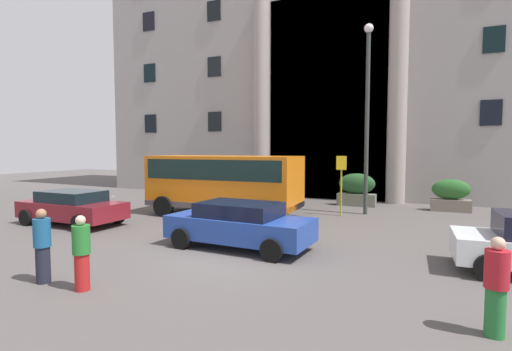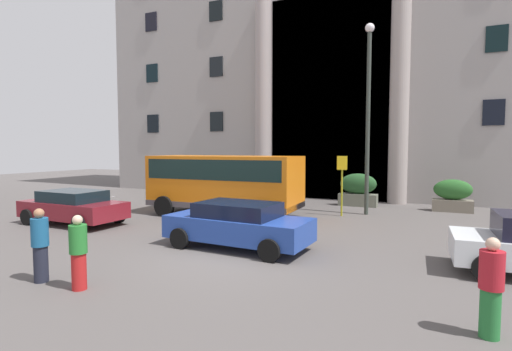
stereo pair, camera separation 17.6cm
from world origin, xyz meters
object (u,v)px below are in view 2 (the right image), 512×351
(hedge_planter_far_west, at_px, (172,187))
(lamppost_plaza_centre, at_px, (368,106))
(bus_stop_sign, at_px, (342,179))
(parked_hatchback_near, at_px, (73,207))
(orange_minibus, at_px, (225,180))
(pedestrian_woman_dark_dress, at_px, (78,252))
(hedge_planter_far_east, at_px, (358,190))
(pedestrian_child_trailing, at_px, (491,288))
(pedestrian_woman_with_bag, at_px, (40,245))
(motorcycle_far_end, at_px, (100,206))
(scooter_by_planter, at_px, (257,219))
(hedge_planter_entrance_right, at_px, (453,196))
(parked_sedan_far, at_px, (238,224))

(hedge_planter_far_west, xyz_separation_m, lamppost_plaza_centre, (12.25, -2.15, 4.28))
(bus_stop_sign, xyz_separation_m, parked_hatchback_near, (-9.22, -6.15, -0.94))
(orange_minibus, distance_m, lamppost_plaza_centre, 7.14)
(pedestrian_woman_dark_dress, bearing_deg, hedge_planter_far_west, -139.91)
(bus_stop_sign, relative_size, hedge_planter_far_east, 1.37)
(pedestrian_child_trailing, xyz_separation_m, pedestrian_woman_with_bag, (-8.74, -1.15, 0.03))
(pedestrian_woman_dark_dress, bearing_deg, motorcycle_far_end, -125.98)
(lamppost_plaza_centre, bearing_deg, parked_hatchback_near, -145.27)
(scooter_by_planter, height_order, pedestrian_woman_with_bag, pedestrian_woman_with_bag)
(hedge_planter_far_west, bearing_deg, hedge_planter_far_east, 1.70)
(hedge_planter_entrance_right, xyz_separation_m, pedestrian_child_trailing, (-0.08, -13.40, 0.06))
(motorcycle_far_end, bearing_deg, hedge_planter_entrance_right, 17.61)
(orange_minibus, relative_size, parked_hatchback_near, 1.56)
(hedge_planter_far_east, xyz_separation_m, hedge_planter_entrance_right, (4.36, 0.00, -0.08))
(bus_stop_sign, bearing_deg, parked_sedan_far, -103.96)
(scooter_by_planter, bearing_deg, bus_stop_sign, 62.49)
(pedestrian_woman_with_bag, distance_m, lamppost_plaza_centre, 13.75)
(bus_stop_sign, bearing_deg, pedestrian_woman_dark_dress, -105.77)
(hedge_planter_entrance_right, relative_size, hedge_planter_far_west, 0.86)
(hedge_planter_far_west, bearing_deg, orange_minibus, -37.44)
(hedge_planter_entrance_right, bearing_deg, parked_sedan_far, -121.42)
(orange_minibus, distance_m, bus_stop_sign, 5.14)
(hedge_planter_far_east, bearing_deg, hedge_planter_far_west, -178.30)
(scooter_by_planter, relative_size, pedestrian_woman_with_bag, 1.21)
(hedge_planter_far_west, distance_m, parked_hatchback_near, 9.42)
(parked_sedan_far, height_order, scooter_by_planter, parked_sedan_far)
(pedestrian_woman_dark_dress, bearing_deg, pedestrian_woman_with_bag, -79.46)
(motorcycle_far_end, bearing_deg, hedge_planter_far_west, 91.52)
(hedge_planter_far_east, xyz_separation_m, lamppost_plaza_centre, (0.79, -2.49, 4.03))
(orange_minibus, xyz_separation_m, parked_hatchback_near, (-4.48, -4.13, -0.89))
(orange_minibus, height_order, hedge_planter_entrance_right, orange_minibus)
(scooter_by_planter, distance_m, lamppost_plaza_centre, 7.55)
(lamppost_plaza_centre, bearing_deg, bus_stop_sign, -136.33)
(hedge_planter_entrance_right, relative_size, motorcycle_far_end, 0.91)
(hedge_planter_far_east, relative_size, hedge_planter_far_west, 0.95)
(orange_minibus, xyz_separation_m, hedge_planter_far_west, (-6.59, 5.04, -1.02))
(bus_stop_sign, bearing_deg, pedestrian_woman_with_bag, -111.11)
(parked_hatchback_near, height_order, pedestrian_woman_dark_dress, pedestrian_woman_dark_dress)
(lamppost_plaza_centre, bearing_deg, motorcycle_far_end, -152.83)
(scooter_by_planter, xyz_separation_m, pedestrian_woman_with_bag, (-2.29, -6.67, 0.37))
(pedestrian_woman_dark_dress, bearing_deg, bus_stop_sign, 174.43)
(bus_stop_sign, xyz_separation_m, lamppost_plaza_centre, (0.93, 0.88, 3.21))
(lamppost_plaza_centre, bearing_deg, orange_minibus, -152.90)
(hedge_planter_far_east, bearing_deg, parked_sedan_far, -100.16)
(scooter_by_planter, distance_m, pedestrian_woman_with_bag, 7.06)
(scooter_by_planter, bearing_deg, pedestrian_child_trailing, -43.84)
(motorcycle_far_end, relative_size, pedestrian_woman_dark_dress, 1.21)
(parked_hatchback_near, distance_m, pedestrian_child_trailing, 14.18)
(hedge_planter_far_east, height_order, parked_sedan_far, hedge_planter_far_east)
(hedge_planter_far_west, height_order, scooter_by_planter, hedge_planter_far_west)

